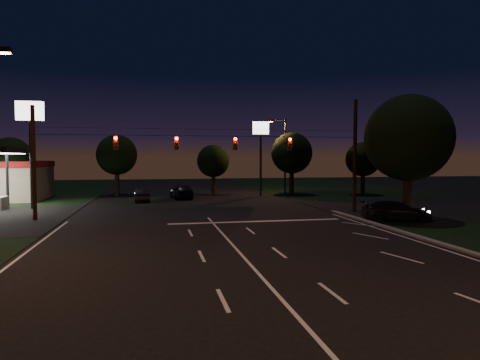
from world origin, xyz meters
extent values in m
plane|color=black|center=(0.00, 0.00, 0.00)|extent=(140.00, 140.00, 0.00)
cube|color=black|center=(20.00, 16.00, 0.00)|extent=(20.00, 16.00, 0.02)
cube|color=silver|center=(0.00, -6.00, 0.01)|extent=(0.14, 40.00, 0.01)
cube|color=silver|center=(3.00, 11.50, 0.01)|extent=(12.00, 0.50, 0.01)
cylinder|color=black|center=(12.00, 15.00, 0.00)|extent=(0.30, 0.30, 9.00)
cylinder|color=black|center=(-12.00, 15.00, 0.00)|extent=(0.28, 0.28, 8.00)
cylinder|color=black|center=(0.00, 15.00, 6.00)|extent=(24.00, 0.03, 0.03)
cylinder|color=black|center=(0.00, 15.00, 6.50)|extent=(24.00, 0.02, 0.02)
cube|color=#3F3307|center=(-6.50, 15.00, 5.45)|extent=(0.32, 0.26, 1.00)
sphere|color=#FF0705|center=(-6.50, 14.84, 5.78)|extent=(0.22, 0.22, 0.22)
sphere|color=black|center=(-6.50, 14.84, 5.45)|extent=(0.20, 0.20, 0.20)
sphere|color=black|center=(-6.50, 14.84, 5.12)|extent=(0.20, 0.20, 0.20)
cube|color=#3F3307|center=(-2.20, 15.00, 5.45)|extent=(0.32, 0.26, 1.00)
sphere|color=#FF0705|center=(-2.20, 14.84, 5.78)|extent=(0.22, 0.22, 0.22)
sphere|color=black|center=(-2.20, 14.84, 5.45)|extent=(0.20, 0.20, 0.20)
sphere|color=black|center=(-2.20, 14.84, 5.12)|extent=(0.20, 0.20, 0.20)
cube|color=#3F3307|center=(2.20, 15.00, 5.45)|extent=(0.32, 0.26, 1.00)
sphere|color=#FF0705|center=(2.20, 14.84, 5.78)|extent=(0.22, 0.22, 0.22)
sphere|color=black|center=(2.20, 14.84, 5.45)|extent=(0.20, 0.20, 0.20)
sphere|color=black|center=(2.20, 14.84, 5.12)|extent=(0.20, 0.20, 0.20)
cube|color=#3F3307|center=(6.50, 15.00, 5.45)|extent=(0.32, 0.26, 1.00)
sphere|color=#FF0705|center=(6.50, 14.84, 5.78)|extent=(0.22, 0.22, 0.22)
sphere|color=black|center=(6.50, 14.84, 5.45)|extent=(0.20, 0.20, 0.20)
sphere|color=black|center=(6.50, 14.84, 5.12)|extent=(0.20, 0.20, 0.20)
cube|color=gray|center=(-16.50, 22.00, 0.55)|extent=(0.80, 2.00, 1.10)
cylinder|color=black|center=(-16.50, 24.00, 2.40)|extent=(0.24, 0.24, 4.80)
cylinder|color=black|center=(-14.00, 22.00, 3.75)|extent=(0.24, 0.24, 7.50)
cube|color=white|center=(-14.00, 22.00, 8.30)|extent=(2.20, 0.30, 1.60)
cylinder|color=black|center=(8.00, 30.00, 3.50)|extent=(0.24, 0.24, 7.00)
cube|color=white|center=(8.00, 30.00, 7.70)|extent=(1.80, 0.30, 1.40)
cube|color=black|center=(-9.70, 2.00, 8.70)|extent=(0.60, 0.35, 0.22)
cube|color=orange|center=(-9.70, 2.00, 8.58)|extent=(0.45, 0.25, 0.04)
cylinder|color=black|center=(11.50, 32.00, 4.50)|extent=(0.20, 0.20, 9.00)
cylinder|color=black|center=(10.60, 32.00, 8.80)|extent=(1.80, 0.12, 0.12)
cube|color=black|center=(9.70, 32.00, 8.70)|extent=(0.60, 0.35, 0.22)
cube|color=orange|center=(9.70, 32.00, 8.58)|extent=(0.45, 0.25, 0.04)
cylinder|color=black|center=(13.50, 10.00, 2.00)|extent=(0.60, 0.60, 4.00)
sphere|color=black|center=(13.50, 10.00, 5.76)|extent=(6.00, 6.00, 6.00)
sphere|color=black|center=(14.10, 10.45, 5.58)|extent=(4.50, 4.50, 4.50)
sphere|color=black|center=(12.90, 10.30, 5.62)|extent=(4.20, 4.20, 4.20)
cylinder|color=black|center=(-18.00, 30.00, 1.50)|extent=(0.49, 0.49, 3.00)
sphere|color=black|center=(-18.00, 30.00, 4.32)|extent=(4.20, 4.20, 4.20)
sphere|color=black|center=(-17.58, 30.32, 4.19)|extent=(3.15, 3.15, 3.15)
sphere|color=black|center=(-18.42, 30.21, 4.23)|extent=(2.94, 2.94, 2.94)
cylinder|color=black|center=(-8.00, 34.00, 1.62)|extent=(0.52, 0.52, 3.25)
sphere|color=black|center=(-8.00, 34.00, 4.68)|extent=(4.60, 4.60, 4.60)
sphere|color=black|center=(-7.54, 34.34, 4.54)|extent=(3.45, 3.45, 3.45)
sphere|color=black|center=(-8.46, 34.23, 4.58)|extent=(3.22, 3.22, 3.22)
cylinder|color=black|center=(3.00, 33.00, 1.38)|extent=(0.47, 0.47, 2.75)
sphere|color=black|center=(3.00, 33.00, 3.96)|extent=(3.80, 3.80, 3.80)
sphere|color=black|center=(3.38, 33.28, 3.85)|extent=(2.85, 2.85, 2.85)
sphere|color=black|center=(2.62, 33.19, 3.87)|extent=(2.66, 2.66, 2.66)
cylinder|color=black|center=(12.00, 31.00, 1.70)|extent=(0.53, 0.53, 3.40)
sphere|color=black|center=(12.00, 31.00, 4.90)|extent=(4.80, 4.80, 4.80)
sphere|color=black|center=(12.48, 31.36, 4.75)|extent=(3.60, 3.60, 3.60)
sphere|color=black|center=(11.52, 31.24, 4.79)|extent=(3.36, 3.36, 3.36)
cylinder|color=black|center=(20.00, 29.00, 1.45)|extent=(0.48, 0.48, 2.90)
sphere|color=black|center=(20.00, 29.00, 4.18)|extent=(4.00, 4.00, 4.00)
sphere|color=black|center=(20.40, 29.30, 4.06)|extent=(3.00, 3.00, 3.00)
sphere|color=black|center=(19.60, 29.20, 4.09)|extent=(2.80, 2.80, 2.80)
imported|color=black|center=(-1.00, 28.84, 0.79)|extent=(2.55, 4.87, 1.58)
imported|color=black|center=(-5.03, 26.66, 0.66)|extent=(1.63, 4.06, 1.31)
imported|color=black|center=(12.68, 10.00, 0.68)|extent=(5.07, 3.24, 1.37)
camera|label=1|loc=(-3.86, -16.84, 4.43)|focal=32.00mm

